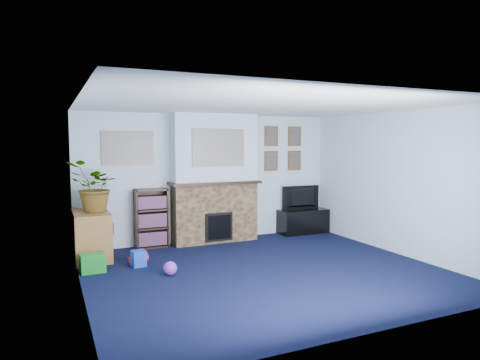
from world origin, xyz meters
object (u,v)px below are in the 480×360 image
tv_stand (303,222)px  sideboard (91,237)px  television (303,198)px  bookshelf (151,219)px

tv_stand → sideboard: 4.20m
television → sideboard: size_ratio=0.86×
bookshelf → sideboard: 1.12m
bookshelf → television: bearing=-1.0°
sideboard → tv_stand: bearing=3.8°
tv_stand → bookshelf: size_ratio=0.98×
television → bookshelf: bookshelf is taller
tv_stand → television: (-0.00, 0.02, 0.51)m
bookshelf → sideboard: size_ratio=1.07×
television → sideboard: (-4.19, -0.30, -0.38)m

